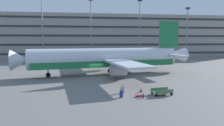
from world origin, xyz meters
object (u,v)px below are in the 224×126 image
Objects in this scene: airliner at (108,59)px; baggage_cart at (162,92)px; suitcase_laid_flat at (122,90)px; backpack_scuffed at (143,96)px; suitcase_teal at (138,96)px; backpack_large at (141,91)px; suitcase_small at (121,94)px.

baggage_cart is at bearing -73.17° from airliner.
suitcase_laid_flat is 2.07× the size of backpack_scuffed.
suitcase_teal is 1.56× the size of backpack_large.
suitcase_laid_flat is 2.20× the size of backpack_large.
suitcase_laid_flat is 0.99× the size of suitcase_small.
airliner is 34.12× the size of suitcase_small.
airliner reaches higher than backpack_scuffed.
suitcase_teal is at bearing 1.10° from suitcase_small.
backpack_large is at bearing 66.87° from suitcase_teal.
airliner reaches higher than suitcase_laid_flat.
backpack_scuffed is 2.87m from baggage_cart.
airliner is 71.36× the size of backpack_scuffed.
suitcase_laid_flat is 2.64m from suitcase_teal.
suitcase_small is (-0.35, -16.97, -2.78)m from airliner.
airliner is at bearing 100.26° from backpack_large.
baggage_cart is at bearing 8.34° from suitcase_teal.
airliner is 10.87× the size of baggage_cart.
suitcase_laid_flat is at bearing 128.32° from suitcase_teal.
suitcase_small is 0.32× the size of baggage_cart.
suitcase_laid_flat reaches higher than suitcase_teal.
backpack_scuffed is at bearing -45.22° from suitcase_teal.
backpack_large is at bearing 80.85° from backpack_scuffed.
suitcase_small is at bearing -174.57° from baggage_cart.
suitcase_small is 3.71m from backpack_large.
airliner reaches higher than backpack_large.
baggage_cart is at bearing -18.34° from suitcase_laid_flat.
suitcase_laid_flat is at bearing 129.64° from backpack_scuffed.
backpack_scuffed is at bearing -50.36° from suitcase_laid_flat.
airliner is 15.40m from backpack_large.
suitcase_teal is at bearing -171.66° from baggage_cart.
suitcase_teal is 1.47× the size of backpack_scuffed.
airliner reaches higher than suitcase_teal.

